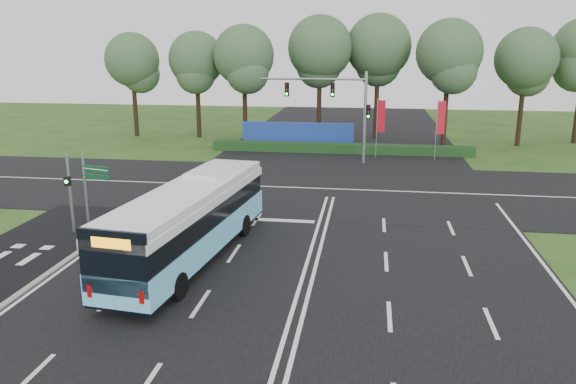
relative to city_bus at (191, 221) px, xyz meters
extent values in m
plane|color=#254918|center=(4.92, 0.83, -1.74)|extent=(120.00, 120.00, 0.00)
cube|color=black|center=(4.92, 0.83, -1.72)|extent=(20.00, 120.00, 0.04)
cube|color=black|center=(4.92, 12.83, -1.71)|extent=(120.00, 14.00, 0.05)
cube|color=gray|center=(-5.18, -2.17, -1.68)|extent=(0.25, 18.00, 0.12)
cube|color=#6DCFFD|center=(0.00, 0.01, -0.67)|extent=(3.82, 12.23, 1.10)
cube|color=black|center=(0.00, 0.01, -1.17)|extent=(3.79, 12.17, 0.30)
cube|color=black|center=(0.00, 0.01, 0.34)|extent=(3.70, 12.04, 0.95)
cube|color=white|center=(0.00, 0.01, 0.94)|extent=(3.82, 12.23, 0.35)
cube|color=white|center=(0.00, 0.01, 1.29)|extent=(3.71, 11.75, 0.35)
cube|color=white|center=(0.28, 2.50, 1.59)|extent=(1.93, 3.17, 0.25)
cube|color=black|center=(-0.65, -5.91, 0.39)|extent=(2.43, 0.39, 2.21)
cube|color=orange|center=(-0.66, -5.95, 1.09)|extent=(1.40, 0.21, 0.35)
cylinder|color=black|center=(-0.79, 3.53, -1.22)|extent=(0.39, 1.07, 1.04)
cylinder|color=black|center=(1.54, 3.27, -1.22)|extent=(0.39, 1.07, 1.04)
cylinder|color=black|center=(-1.58, -3.64, -1.22)|extent=(0.39, 1.07, 1.04)
cylinder|color=black|center=(0.75, -3.90, -1.22)|extent=(0.39, 1.07, 1.04)
cylinder|color=gray|center=(-6.75, 2.43, 0.21)|extent=(0.16, 0.16, 3.89)
cube|color=black|center=(-6.75, 2.25, 0.93)|extent=(0.36, 0.29, 0.44)
sphere|color=#19F233|center=(-6.75, 2.15, 0.93)|extent=(0.16, 0.16, 0.16)
cylinder|color=gray|center=(-5.91, 2.33, 0.28)|extent=(0.12, 0.12, 4.03)
cube|color=#0B4020|center=(-5.18, 2.12, 1.59)|extent=(1.47, 0.47, 0.30)
cube|color=#0B4020|center=(-5.18, 2.12, 1.23)|extent=(1.47, 0.47, 0.22)
cube|color=white|center=(-5.18, 2.08, 1.59)|extent=(1.36, 0.40, 0.04)
cylinder|color=gray|center=(7.87, 23.84, 0.64)|extent=(0.07, 0.07, 4.77)
cube|color=red|center=(8.19, 23.70, 1.65)|extent=(0.60, 0.29, 2.54)
cylinder|color=gray|center=(12.46, 23.07, 0.67)|extent=(0.07, 0.07, 4.81)
cube|color=red|center=(12.79, 23.18, 1.68)|extent=(0.62, 0.25, 2.57)
cylinder|color=gray|center=(6.92, 21.33, 1.76)|extent=(0.24, 0.24, 7.00)
cylinder|color=gray|center=(2.92, 21.33, 4.66)|extent=(8.00, 0.16, 0.16)
cube|color=black|center=(4.42, 21.33, 3.86)|extent=(0.32, 0.28, 1.05)
cube|color=black|center=(0.92, 21.33, 3.86)|extent=(0.32, 0.28, 1.05)
cube|color=black|center=(7.17, 21.33, 2.26)|extent=(0.32, 0.28, 1.05)
cube|color=#133517|center=(4.92, 25.33, -1.34)|extent=(22.00, 1.20, 0.80)
cube|color=#1B3A95|center=(0.92, 27.83, -0.64)|extent=(10.00, 0.30, 2.20)
cylinder|color=black|center=(-15.90, 31.58, 1.82)|extent=(0.44, 0.44, 7.13)
sphere|color=#385431|center=(-15.90, 31.58, 5.76)|extent=(5.25, 5.25, 5.25)
cylinder|color=black|center=(-9.45, 31.80, 1.86)|extent=(0.44, 0.44, 7.21)
sphere|color=#385431|center=(-9.45, 31.80, 5.84)|extent=(5.31, 5.31, 5.31)
cylinder|color=black|center=(-4.36, 29.99, 2.05)|extent=(0.44, 0.44, 7.58)
sphere|color=#385431|center=(-4.36, 29.99, 6.24)|extent=(5.59, 5.59, 5.59)
cylinder|color=black|center=(2.42, 32.16, 2.36)|extent=(0.44, 0.44, 8.21)
sphere|color=#385431|center=(2.42, 32.16, 6.90)|extent=(6.05, 6.05, 6.05)
cylinder|color=black|center=(7.86, 33.72, 2.43)|extent=(0.44, 0.44, 8.33)
sphere|color=#385431|center=(7.86, 33.72, 7.03)|extent=(6.14, 6.14, 6.14)
cylinder|color=black|center=(13.96, 30.36, 2.20)|extent=(0.44, 0.44, 7.88)
sphere|color=#385431|center=(13.96, 30.36, 6.55)|extent=(5.81, 5.81, 5.81)
cylinder|color=black|center=(20.66, 31.29, 1.94)|extent=(0.44, 0.44, 7.36)
sphere|color=#385431|center=(20.66, 31.29, 6.01)|extent=(5.43, 5.43, 5.43)
camera|label=1|loc=(7.34, -21.72, 7.18)|focal=35.00mm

